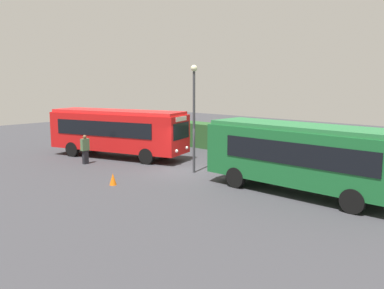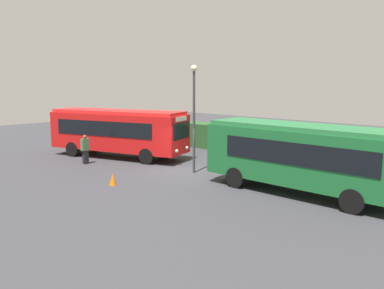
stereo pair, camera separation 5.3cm
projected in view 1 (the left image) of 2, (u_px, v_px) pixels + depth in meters
ground_plane at (185, 171)px, 23.35m from camera, size 64.00×64.00×0.00m
bus_red at (118, 130)px, 27.30m from camera, size 9.90×5.21×3.18m
bus_green at (302, 154)px, 18.41m from camera, size 9.33×2.66×3.18m
person_left at (85, 149)px, 25.24m from camera, size 0.27×0.51×1.82m
person_center at (309, 157)px, 22.37m from camera, size 0.42×0.52×1.87m
hedge_row at (257, 141)px, 28.48m from camera, size 44.00×1.73×1.84m
traffic_cone at (113, 179)px, 20.21m from camera, size 0.36×0.36×0.60m
lamppost at (194, 107)px, 22.44m from camera, size 0.36×0.36×5.98m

